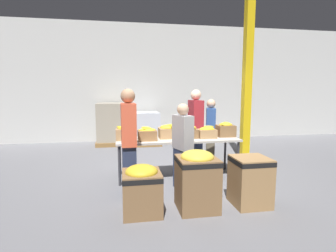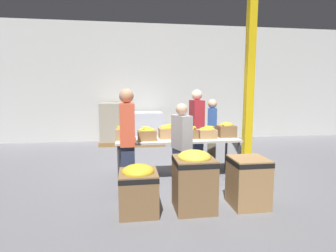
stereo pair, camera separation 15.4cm
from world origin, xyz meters
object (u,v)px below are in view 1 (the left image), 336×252
Objects in this scene: donation_bin_2 at (250,179)px; support_pillar at (247,80)px; volunteer_0 at (195,129)px; volunteer_3 at (129,142)px; sorting_table at (178,141)px; banana_box_5 at (226,129)px; banana_box_0 at (125,133)px; pallet_stack_0 at (143,128)px; banana_box_1 at (147,134)px; banana_box_3 at (188,132)px; volunteer_2 at (210,132)px; donation_bin_1 at (197,178)px; banana_box_2 at (168,131)px; donation_bin_0 at (142,188)px; volunteer_1 at (183,147)px; banana_box_4 at (207,132)px; pallet_stack_1 at (112,124)px.

support_pillar reaches higher than donation_bin_2.
volunteer_3 is at bearing -50.45° from volunteer_0.
sorting_table is 6.82× the size of banana_box_5.
pallet_stack_0 is at bearing 79.98° from banana_box_0.
donation_bin_2 is (1.42, -1.40, -0.51)m from banana_box_1.
banana_box_3 is 0.20× the size of volunteer_0.
banana_box_5 is 0.48× the size of donation_bin_2.
volunteer_2 is (0.39, 0.09, -0.11)m from volunteer_0.
support_pillar is at bearing 121.63° from volunteer_2.
donation_bin_2 is at bearing 4.67° from volunteer_0.
banana_box_1 reaches higher than donation_bin_1.
donation_bin_0 is at bearing -112.31° from banana_box_2.
volunteer_2 is (0.71, 0.71, -0.14)m from banana_box_3.
sorting_table is 1.60× the size of volunteer_1.
volunteer_3 is at bearing -148.19° from banana_box_3.
volunteer_1 is (0.57, -0.57, -0.16)m from banana_box_1.
banana_box_4 reaches higher than sorting_table.
pallet_stack_1 reaches higher than sorting_table.
volunteer_2 is (1.56, 0.83, -0.14)m from banana_box_1.
banana_box_0 is 2.07m from banana_box_5.
volunteer_3 is (-1.21, -0.75, -0.03)m from banana_box_3.
volunteer_1 is (-0.65, -0.62, -0.15)m from banana_box_4.
volunteer_2 is at bearing 100.82° from volunteer_0.
donation_bin_2 is at bearing -98.21° from banana_box_5.
banana_box_0 is at bearing 2.22° from volunteer_3.
banana_box_1 reaches higher than donation_bin_2.
volunteer_3 reaches higher than banana_box_4.
support_pillar is (1.13, 2.50, 1.60)m from donation_bin_2.
pallet_stack_0 is at bearing 94.21° from banana_box_2.
banana_box_5 is 1.94m from donation_bin_1.
banana_box_5 is 0.23× the size of volunteer_1.
volunteer_1 is 2.15× the size of donation_bin_0.
volunteer_1 is 4.45m from pallet_stack_1.
donation_bin_0 is 0.52× the size of pallet_stack_1.
banana_box_1 is 3.56m from pallet_stack_0.
pallet_stack_0 reaches higher than banana_box_3.
donation_bin_0 is at bearing -124.70° from banana_box_3.
pallet_stack_0 is at bearing 87.04° from banana_box_1.
banana_box_0 is 1.65m from donation_bin_0.
sorting_table is 1.80× the size of pallet_stack_1.
volunteer_1 reaches higher than banana_box_4.
banana_box_5 is at bearing 3.29° from sorting_table.
banana_box_1 is at bearing -77.56° from pallet_stack_1.
pallet_stack_1 reaches higher than banana_box_5.
donation_bin_1 is at bearing -6.64° from volunteer_2.
volunteer_1 is at bearing -84.67° from pallet_stack_0.
pallet_stack_1 is (-1.37, 4.23, -0.09)m from volunteer_1.
volunteer_2 reaches higher than sorting_table.
volunteer_3 is 2.51× the size of donation_bin_0.
support_pillar is (1.00, 0.26, 1.23)m from volunteer_2.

